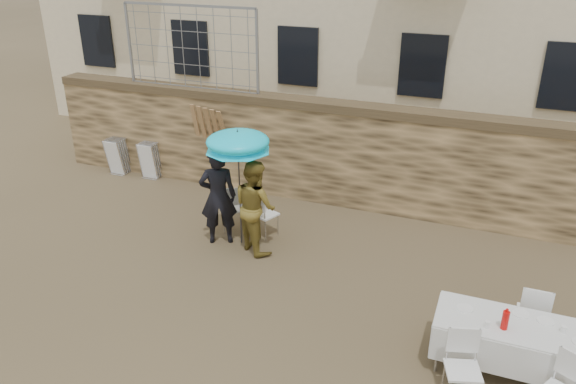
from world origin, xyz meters
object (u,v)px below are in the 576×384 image
at_px(couple_chair_left, 233,207).
at_px(table_chair_back, 533,312).
at_px(chair_stack_right, 153,158).
at_px(man_suit, 218,197).
at_px(woman_dress, 255,206).
at_px(soda_bottle, 505,320).
at_px(couple_chair_right, 265,213).
at_px(umbrella, 238,145).
at_px(table_chair_front_left, 463,369).
at_px(banquet_table, 520,328).
at_px(chair_stack_left, 122,154).

xyz_separation_m(couple_chair_left, table_chair_back, (5.50, -1.49, 0.00)).
bearing_deg(chair_stack_right, man_suit, -37.00).
height_order(woman_dress, soda_bottle, woman_dress).
bearing_deg(man_suit, couple_chair_right, -169.07).
relative_size(man_suit, chair_stack_right, 2.04).
relative_size(man_suit, umbrella, 0.90).
bearing_deg(table_chair_front_left, table_chair_back, 45.77).
bearing_deg(umbrella, chair_stack_right, 147.55).
xyz_separation_m(banquet_table, chair_stack_left, (-9.21, 4.01, -0.27)).
distance_m(table_chair_front_left, chair_stack_left, 9.84).
relative_size(umbrella, soda_bottle, 8.02).
relative_size(woman_dress, table_chair_front_left, 1.83).
distance_m(man_suit, umbrella, 1.11).
bearing_deg(banquet_table, man_suit, 161.80).
height_order(man_suit, couple_chair_left, man_suit).
distance_m(couple_chair_right, banquet_table, 5.14).
xyz_separation_m(man_suit, umbrella, (0.40, 0.10, 1.04)).
xyz_separation_m(man_suit, banquet_table, (5.30, -1.74, -0.21)).
distance_m(umbrella, couple_chair_right, 1.59).
relative_size(banquet_table, chair_stack_left, 2.28).
bearing_deg(chair_stack_left, couple_chair_left, -23.72).
height_order(couple_chair_right, table_chair_front_left, same).
bearing_deg(chair_stack_left, couple_chair_right, -20.44).
bearing_deg(chair_stack_right, table_chair_front_left, -31.70).
xyz_separation_m(banquet_table, soda_bottle, (-0.20, -0.15, 0.17)).
xyz_separation_m(man_suit, soda_bottle, (5.10, -1.89, -0.03)).
relative_size(chair_stack_left, chair_stack_right, 1.00).
distance_m(woman_dress, soda_bottle, 4.74).
bearing_deg(couple_chair_right, table_chair_front_left, 164.87).
bearing_deg(table_chair_back, woman_dress, -11.31).
bearing_deg(couple_chair_right, table_chair_back, -175.13).
relative_size(woman_dress, umbrella, 0.84).
height_order(man_suit, banquet_table, man_suit).
distance_m(woman_dress, couple_chair_right, 0.68).
relative_size(table_chair_front_left, table_chair_back, 1.00).
relative_size(umbrella, couple_chair_right, 2.17).
xyz_separation_m(soda_bottle, chair_stack_right, (-8.11, 4.16, -0.45)).
bearing_deg(banquet_table, chair_stack_right, 154.23).
bearing_deg(man_suit, chair_stack_right, -64.22).
bearing_deg(couple_chair_right, chair_stack_right, -2.71).
height_order(man_suit, woman_dress, man_suit).
relative_size(woman_dress, couple_chair_right, 1.83).
bearing_deg(banquet_table, couple_chair_left, 156.61).
xyz_separation_m(woman_dress, soda_bottle, (4.35, -1.89, 0.03)).
bearing_deg(woman_dress, banquet_table, -167.13).
distance_m(banquet_table, chair_stack_right, 9.23).
xyz_separation_m(umbrella, soda_bottle, (4.70, -1.99, -1.07)).
relative_size(banquet_table, chair_stack_right, 2.28).
height_order(soda_bottle, table_chair_front_left, soda_bottle).
distance_m(woman_dress, banquet_table, 4.87).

